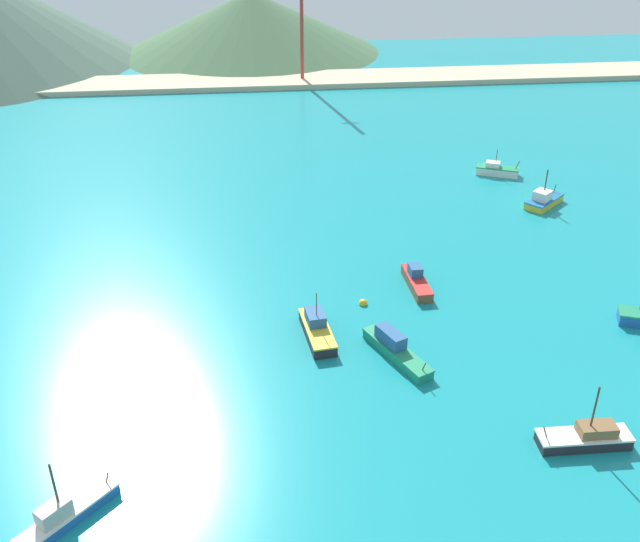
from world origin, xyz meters
name	(u,v)px	position (x,y,z in m)	size (l,w,h in m)	color
ground	(216,272)	(0.00, 30.00, -0.25)	(260.00, 280.00, 0.50)	teal
fishing_boat_0	(395,349)	(19.74, 8.79, 0.96)	(6.25, 10.32, 2.71)	#198466
fishing_boat_2	(65,514)	(-11.29, -10.79, 0.88)	(7.69, 7.88, 6.55)	#1E5BA8
fishing_boat_3	(586,437)	(34.40, -6.70, 0.88)	(8.64, 2.64, 6.69)	#232328
fishing_boat_4	(497,170)	(47.60, 58.90, 0.86)	(7.56, 4.99, 4.54)	silver
fishing_boat_5	(317,329)	(11.70, 13.42, 0.98)	(3.65, 8.81, 5.60)	#232328
fishing_boat_6	(544,200)	(50.72, 45.53, 0.94)	(7.58, 7.18, 6.06)	gold
fishing_boat_8	(416,281)	(25.34, 23.06, 0.86)	(2.45, 8.22, 2.57)	brown
buoy_0	(363,303)	(17.98, 19.61, 0.18)	(1.03, 1.03, 1.03)	gold
beach_strip	(222,82)	(0.00, 123.34, 0.60)	(247.00, 14.00, 1.20)	#C6B793
hill_central	(250,21)	(8.01, 158.59, 8.29)	(72.94, 72.94, 16.57)	#476B47
radio_tower	(302,4)	(19.53, 122.55, 18.50)	(3.63, 2.90, 36.28)	#B7332D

